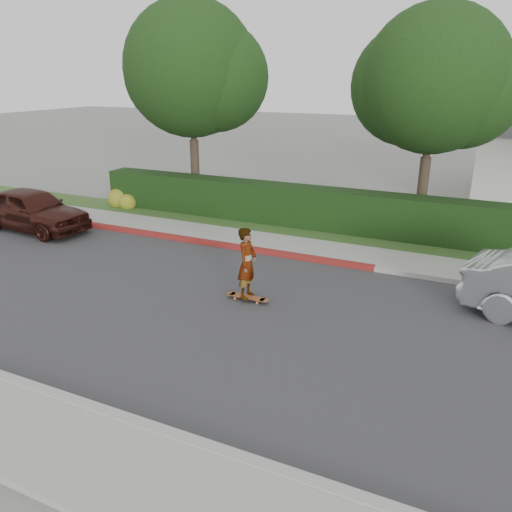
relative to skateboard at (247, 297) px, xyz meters
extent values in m
plane|color=slate|center=(1.40, -0.83, -0.10)|extent=(120.00, 120.00, 0.00)
cube|color=#2D2D30|center=(1.40, -0.83, -0.09)|extent=(60.00, 8.00, 0.01)
cube|color=#9E9E99|center=(1.40, -4.93, -0.02)|extent=(60.00, 0.20, 0.15)
cube|color=gray|center=(1.40, -5.83, -0.04)|extent=(60.00, 1.60, 0.12)
cube|color=#9E9E99|center=(1.40, 3.27, -0.02)|extent=(60.00, 0.20, 0.15)
cube|color=maroon|center=(-3.60, 3.27, -0.02)|extent=(12.00, 0.21, 0.15)
cube|color=gray|center=(1.40, 4.17, -0.04)|extent=(60.00, 1.60, 0.12)
cube|color=#2D4C1E|center=(1.40, 5.77, -0.05)|extent=(60.00, 1.60, 0.10)
cube|color=black|center=(-1.60, 6.37, 0.65)|extent=(15.00, 1.00, 1.50)
sphere|color=#2D4C19|center=(-8.80, 5.97, 0.25)|extent=(0.90, 0.90, 0.90)
sphere|color=#2D4C19|center=(-8.20, 5.77, 0.20)|extent=(0.70, 0.70, 0.70)
cylinder|color=#33261C|center=(-6.10, 7.67, 1.25)|extent=(0.36, 0.36, 2.70)
cylinder|color=#33261C|center=(-6.10, 7.67, 3.28)|extent=(0.24, 0.24, 2.25)
sphere|color=black|center=(-6.10, 7.67, 5.30)|extent=(5.20, 5.20, 5.20)
sphere|color=black|center=(-6.90, 8.07, 5.10)|extent=(4.42, 4.42, 4.42)
sphere|color=black|center=(-5.20, 7.97, 5.00)|extent=(4.16, 4.16, 4.16)
cylinder|color=#33261C|center=(2.90, 8.17, 1.16)|extent=(0.36, 0.36, 2.52)
cylinder|color=#33261C|center=(2.90, 8.17, 3.05)|extent=(0.24, 0.24, 2.10)
sphere|color=black|center=(2.90, 8.17, 4.94)|extent=(4.80, 4.80, 4.80)
sphere|color=black|center=(2.10, 8.57, 4.74)|extent=(4.08, 4.08, 4.08)
sphere|color=black|center=(3.80, 8.47, 4.64)|extent=(3.84, 3.84, 3.84)
cylinder|color=#E2693E|center=(-0.30, -0.09, -0.06)|extent=(0.06, 0.04, 0.06)
cylinder|color=#E2693E|center=(-0.30, 0.08, -0.06)|extent=(0.06, 0.04, 0.06)
cylinder|color=#E2693E|center=(0.30, -0.08, -0.06)|extent=(0.06, 0.04, 0.06)
cylinder|color=#E2693E|center=(0.30, 0.09, -0.06)|extent=(0.06, 0.04, 0.06)
cube|color=silver|center=(-0.30, 0.00, -0.02)|extent=(0.05, 0.18, 0.02)
cube|color=silver|center=(0.30, 0.00, -0.02)|extent=(0.05, 0.18, 0.02)
cube|color=#652D16|center=(0.00, 0.00, 0.01)|extent=(0.90, 0.22, 0.02)
cylinder|color=#652D16|center=(-0.45, 0.00, 0.01)|extent=(0.22, 0.22, 0.02)
cylinder|color=#652D16|center=(0.45, 0.00, 0.01)|extent=(0.22, 0.22, 0.02)
imported|color=white|center=(0.00, 0.00, 0.89)|extent=(0.44, 0.65, 1.74)
imported|color=#391712|center=(-9.41, 2.16, 0.65)|extent=(4.49, 2.07, 1.49)
camera|label=1|loc=(4.84, -9.96, 5.12)|focal=35.00mm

